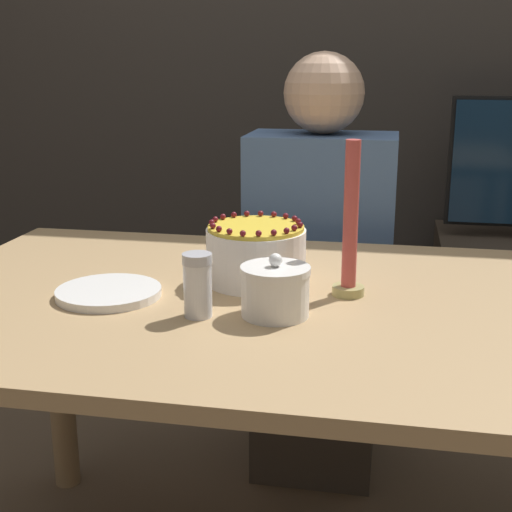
% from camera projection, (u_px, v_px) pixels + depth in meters
% --- Properties ---
extents(wall_behind, '(8.00, 0.05, 2.60)m').
position_uv_depth(wall_behind, '(349.00, 21.00, 2.53)').
color(wall_behind, '#38332D').
rests_on(wall_behind, ground_plane).
extents(dining_table, '(1.50, 0.90, 0.73)m').
position_uv_depth(dining_table, '(288.00, 351.00, 1.38)').
color(dining_table, tan).
rests_on(dining_table, ground_plane).
extents(cake, '(0.20, 0.20, 0.13)m').
position_uv_depth(cake, '(256.00, 254.00, 1.44)').
color(cake, white).
rests_on(cake, dining_table).
extents(sugar_bowl, '(0.12, 0.12, 0.11)m').
position_uv_depth(sugar_bowl, '(275.00, 291.00, 1.26)').
color(sugar_bowl, white).
rests_on(sugar_bowl, dining_table).
extents(sugar_shaker, '(0.05, 0.05, 0.12)m').
position_uv_depth(sugar_shaker, '(198.00, 285.00, 1.25)').
color(sugar_shaker, white).
rests_on(sugar_shaker, dining_table).
extents(plate_stack, '(0.20, 0.20, 0.02)m').
position_uv_depth(plate_stack, '(109.00, 292.00, 1.37)').
color(plate_stack, white).
rests_on(plate_stack, dining_table).
extents(candle, '(0.06, 0.06, 0.30)m').
position_uv_depth(candle, '(350.00, 233.00, 1.35)').
color(candle, tan).
rests_on(candle, dining_table).
extents(person_man_blue_shirt, '(0.40, 0.34, 1.19)m').
position_uv_depth(person_man_blue_shirt, '(319.00, 296.00, 2.03)').
color(person_man_blue_shirt, '#473D33').
rests_on(person_man_blue_shirt, ground_plane).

